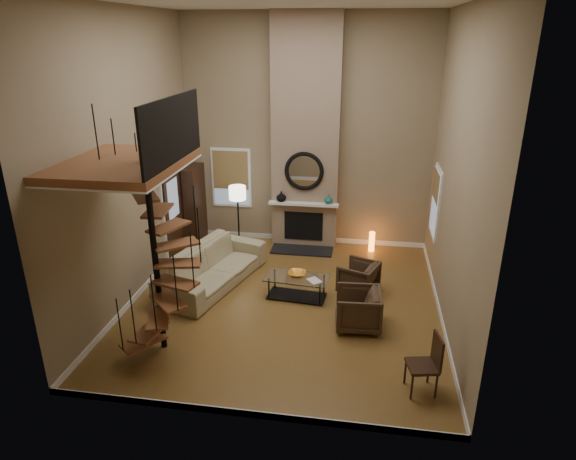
% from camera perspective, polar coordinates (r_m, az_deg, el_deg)
% --- Properties ---
extents(ground, '(6.00, 6.50, 0.01)m').
position_cam_1_polar(ground, '(10.10, -0.36, -8.26)').
color(ground, olive).
rests_on(ground, ground).
extents(back_wall, '(6.00, 0.02, 5.50)m').
position_cam_1_polar(back_wall, '(12.20, 2.13, 10.81)').
color(back_wall, '#8F7C5C').
rests_on(back_wall, ground).
extents(front_wall, '(6.00, 0.02, 5.50)m').
position_cam_1_polar(front_wall, '(6.03, -5.44, -0.62)').
color(front_wall, '#8F7C5C').
rests_on(front_wall, ground).
extents(left_wall, '(0.02, 6.50, 5.50)m').
position_cam_1_polar(left_wall, '(9.98, -17.80, 7.39)').
color(left_wall, '#8F7C5C').
rests_on(left_wall, ground).
extents(right_wall, '(0.02, 6.50, 5.50)m').
position_cam_1_polar(right_wall, '(9.08, 18.74, 5.94)').
color(right_wall, '#8F7C5C').
rests_on(right_wall, ground).
extents(ceiling, '(6.00, 6.50, 0.01)m').
position_cam_1_polar(ceiling, '(8.78, -0.45, 24.66)').
color(ceiling, silver).
rests_on(ceiling, back_wall).
extents(baseboard_back, '(6.00, 0.02, 0.12)m').
position_cam_1_polar(baseboard_back, '(12.96, 1.97, -0.97)').
color(baseboard_back, white).
rests_on(baseboard_back, ground).
extents(baseboard_front, '(6.00, 0.02, 0.12)m').
position_cam_1_polar(baseboard_front, '(7.47, -4.66, -20.07)').
color(baseboard_front, white).
rests_on(baseboard_front, ground).
extents(baseboard_left, '(0.02, 6.50, 0.12)m').
position_cam_1_polar(baseboard_left, '(10.91, -16.16, -6.42)').
color(baseboard_left, white).
rests_on(baseboard_left, ground).
extents(baseboard_right, '(0.02, 6.50, 0.12)m').
position_cam_1_polar(baseboard_right, '(10.09, 16.86, -8.91)').
color(baseboard_right, white).
rests_on(baseboard_right, ground).
extents(chimney_breast, '(1.60, 0.38, 5.50)m').
position_cam_1_polar(chimney_breast, '(12.01, 2.02, 10.64)').
color(chimney_breast, '#8D735B').
rests_on(chimney_breast, ground).
extents(hearth, '(1.50, 0.60, 0.04)m').
position_cam_1_polar(hearth, '(12.36, 1.58, -2.31)').
color(hearth, black).
rests_on(hearth, ground).
extents(firebox, '(0.95, 0.02, 0.72)m').
position_cam_1_polar(firebox, '(12.43, 1.78, 0.46)').
color(firebox, black).
rests_on(firebox, chimney_breast).
extents(mantel, '(1.70, 0.18, 0.06)m').
position_cam_1_polar(mantel, '(12.15, 1.76, 2.97)').
color(mantel, white).
rests_on(mantel, chimney_breast).
extents(mirror_frame, '(0.94, 0.10, 0.94)m').
position_cam_1_polar(mirror_frame, '(11.98, 1.84, 6.69)').
color(mirror_frame, black).
rests_on(mirror_frame, chimney_breast).
extents(mirror_disc, '(0.80, 0.01, 0.80)m').
position_cam_1_polar(mirror_disc, '(11.99, 1.85, 6.70)').
color(mirror_disc, white).
rests_on(mirror_disc, chimney_breast).
extents(vase_left, '(0.24, 0.24, 0.25)m').
position_cam_1_polar(vase_left, '(12.22, -0.77, 3.84)').
color(vase_left, black).
rests_on(vase_left, mantel).
extents(vase_right, '(0.20, 0.20, 0.21)m').
position_cam_1_polar(vase_right, '(12.09, 4.62, 3.48)').
color(vase_right, '#195A54').
rests_on(vase_right, mantel).
extents(window_back, '(1.02, 0.06, 1.52)m').
position_cam_1_polar(window_back, '(12.79, -6.48, 6.00)').
color(window_back, white).
rests_on(window_back, back_wall).
extents(window_right, '(0.06, 1.02, 1.52)m').
position_cam_1_polar(window_right, '(11.28, 16.44, 3.15)').
color(window_right, white).
rests_on(window_right, right_wall).
extents(entry_door, '(0.10, 1.05, 2.16)m').
position_cam_1_polar(entry_door, '(12.01, -12.99, 1.67)').
color(entry_door, white).
rests_on(entry_door, ground).
extents(loft, '(1.70, 2.20, 1.09)m').
position_cam_1_polar(loft, '(7.89, -17.60, 7.49)').
color(loft, brown).
rests_on(loft, left_wall).
extents(spiral_stair, '(1.47, 1.47, 4.06)m').
position_cam_1_polar(spiral_stair, '(8.24, -14.81, -2.33)').
color(spiral_stair, black).
rests_on(spiral_stair, ground).
extents(hutch, '(0.43, 0.91, 2.02)m').
position_cam_1_polar(hutch, '(12.88, -10.78, 2.74)').
color(hutch, '#311C10').
rests_on(hutch, ground).
extents(sofa, '(1.83, 3.00, 0.82)m').
position_cam_1_polar(sofa, '(10.78, -8.58, -4.10)').
color(sofa, tan).
rests_on(sofa, ground).
extents(armchair_near, '(0.93, 0.92, 0.66)m').
position_cam_1_polar(armchair_near, '(10.36, 8.34, -5.45)').
color(armchair_near, '#412E1E').
rests_on(armchair_near, ground).
extents(armchair_far, '(0.86, 0.84, 0.74)m').
position_cam_1_polar(armchair_far, '(9.27, 8.44, -8.92)').
color(armchair_far, '#412E1E').
rests_on(armchair_far, ground).
extents(coffee_table, '(1.32, 0.75, 0.46)m').
position_cam_1_polar(coffee_table, '(10.16, 0.99, -6.21)').
color(coffee_table, silver).
rests_on(coffee_table, ground).
extents(bowl, '(0.36, 0.36, 0.09)m').
position_cam_1_polar(bowl, '(10.11, 1.04, -5.01)').
color(bowl, orange).
rests_on(bowl, coffee_table).
extents(book, '(0.35, 0.36, 0.03)m').
position_cam_1_polar(book, '(9.91, 2.89, -5.83)').
color(book, gray).
rests_on(book, coffee_table).
extents(floor_lamp, '(0.39, 0.39, 1.71)m').
position_cam_1_polar(floor_lamp, '(11.77, -5.75, 3.59)').
color(floor_lamp, black).
rests_on(floor_lamp, ground).
extents(accent_lamp, '(0.14, 0.14, 0.49)m').
position_cam_1_polar(accent_lamp, '(12.44, 9.50, -1.31)').
color(accent_lamp, orange).
rests_on(accent_lamp, ground).
extents(side_chair, '(0.51, 0.49, 0.94)m').
position_cam_1_polar(side_chair, '(7.87, 15.66, -14.16)').
color(side_chair, '#311C10').
rests_on(side_chair, ground).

